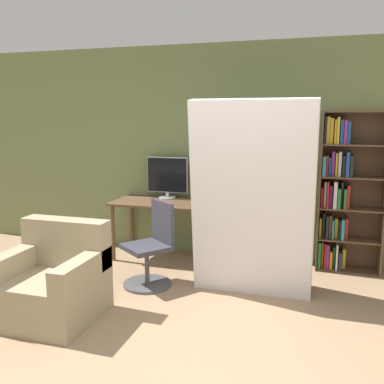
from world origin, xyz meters
name	(u,v)px	position (x,y,z in m)	size (l,w,h in m)	color
ground_plane	(178,383)	(0.00, 0.00, 0.00)	(16.00, 16.00, 0.00)	#937556
wall_back	(250,153)	(0.00, 2.85, 1.35)	(8.00, 0.06, 2.70)	#6B7A4C
desk	(168,209)	(-0.97, 2.47, 0.65)	(1.39, 0.69, 0.74)	brown
monitor	(167,177)	(-1.05, 2.69, 1.02)	(0.55, 0.22, 0.54)	#B7B7BC
office_chair	(151,252)	(-0.84, 1.59, 0.36)	(0.62, 0.62, 0.90)	#4C4C51
bookshelf	(343,193)	(1.13, 2.69, 0.92)	(0.72, 0.31, 1.86)	brown
mattress_near	(252,201)	(0.24, 1.60, 0.98)	(1.20, 0.41, 1.97)	silver
mattress_far	(256,196)	(0.24, 1.84, 0.98)	(1.20, 0.41, 1.97)	silver
armchair	(53,282)	(-1.41, 0.64, 0.32)	(0.85, 0.80, 0.85)	gray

